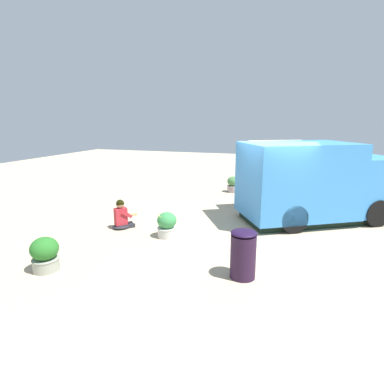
% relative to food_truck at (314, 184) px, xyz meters
% --- Properties ---
extents(ground_plane, '(40.00, 40.00, 0.00)m').
position_rel_food_truck_xyz_m(ground_plane, '(-1.23, -0.95, -1.19)').
color(ground_plane, tan).
extents(food_truck, '(5.09, 4.16, 2.47)m').
position_rel_food_truck_xyz_m(food_truck, '(0.00, 0.00, 0.00)').
color(food_truck, '#3A89D5').
rests_on(food_truck, ground_plane).
extents(person_customer, '(0.70, 0.75, 0.88)m').
position_rel_food_truck_xyz_m(person_customer, '(-5.36, -2.60, -0.83)').
color(person_customer, '#27282E').
rests_on(person_customer, ground_plane).
extents(planter_flowering_near, '(0.58, 0.58, 0.74)m').
position_rel_food_truck_xyz_m(planter_flowering_near, '(-5.50, -5.48, -0.81)').
color(planter_flowering_near, '#989A8A').
rests_on(planter_flowering_near, ground_plane).
extents(planter_flowering_far, '(0.52, 0.52, 0.71)m').
position_rel_food_truck_xyz_m(planter_flowering_far, '(-3.16, 3.16, -0.83)').
color(planter_flowering_far, gray).
rests_on(planter_flowering_far, ground_plane).
extents(planter_flowering_side, '(0.54, 0.54, 0.70)m').
position_rel_food_truck_xyz_m(planter_flowering_side, '(-3.81, -2.84, -0.84)').
color(planter_flowering_side, silver).
rests_on(planter_flowering_side, ground_plane).
extents(trash_bin, '(0.53, 0.53, 1.01)m').
position_rel_food_truck_xyz_m(trash_bin, '(-1.46, -4.46, -0.67)').
color(trash_bin, '#27152E').
rests_on(trash_bin, ground_plane).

